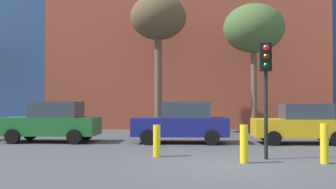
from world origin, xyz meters
TOP-DOWN VIEW (x-y plane):
  - ground_plane at (0.00, 0.00)m, footprint 200.00×200.00m
  - building_backdrop at (-1.39, 19.89)m, footprint 36.47×10.73m
  - parked_car_1 at (-7.24, 6.23)m, footprint 4.24×2.08m
  - parked_car_2 at (-1.37, 6.23)m, footprint 4.21×2.07m
  - parked_car_3 at (3.83, 6.23)m, footprint 4.03×1.98m
  - traffic_light_island at (1.44, 1.37)m, footprint 0.37×0.37m
  - bare_tree_0 at (2.57, 11.40)m, footprint 3.46×3.46m
  - bare_tree_2 at (-2.89, 11.37)m, footprint 3.24×3.24m
  - bollard_yellow_0 at (-2.07, 1.74)m, footprint 0.24×0.24m
  - bollard_yellow_1 at (2.99, 0.59)m, footprint 0.24×0.24m
  - bollard_yellow_2 at (0.64, 0.52)m, footprint 0.24×0.24m

SIDE VIEW (x-z plane):
  - ground_plane at x=0.00m, z-range 0.00..0.00m
  - bollard_yellow_0 at x=-2.07m, z-range 0.00..1.05m
  - bollard_yellow_2 at x=0.64m, z-range 0.00..1.13m
  - bollard_yellow_1 at x=2.99m, z-range 0.00..1.18m
  - parked_car_3 at x=3.83m, z-range 0.00..1.74m
  - parked_car_2 at x=-1.37m, z-range -0.01..1.82m
  - parked_car_1 at x=-7.24m, z-range -0.01..1.83m
  - traffic_light_island at x=1.44m, z-range 0.87..4.57m
  - building_backdrop at x=-1.39m, z-range -0.92..11.49m
  - bare_tree_0 at x=2.57m, z-range 2.26..9.66m
  - bare_tree_2 at x=-2.89m, z-range 2.57..10.58m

